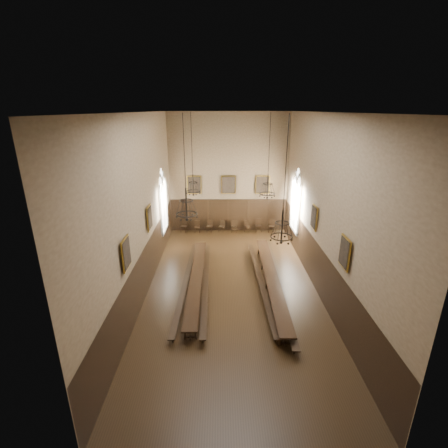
{
  "coord_description": "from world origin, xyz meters",
  "views": [
    {
      "loc": [
        -0.6,
        -15.32,
        9.13
      ],
      "look_at": [
        -0.42,
        1.5,
        3.16
      ],
      "focal_mm": 26.0,
      "sensor_mm": 36.0,
      "label": 1
    }
  ],
  "objects_px": {
    "chair_7": "(271,228)",
    "chandelier_front_left": "(186,208)",
    "table_right": "(271,282)",
    "chair_0": "(184,228)",
    "bench_right_outer": "(278,284)",
    "chair_4": "(234,229)",
    "chair_2": "(210,228)",
    "chandelier_back_left": "(193,186)",
    "chandelier_back_right": "(267,189)",
    "bench_left_outer": "(186,282)",
    "chair_1": "(197,229)",
    "table_left": "(197,282)",
    "bench_left_inner": "(206,283)",
    "chair_5": "(247,228)",
    "chandelier_front_right": "(282,230)",
    "chair_6": "(259,228)",
    "bench_right_inner": "(260,282)",
    "chair_3": "(222,228)"
  },
  "relations": [
    {
      "from": "chair_2",
      "to": "chandelier_front_left",
      "type": "bearing_deg",
      "value": -82.03
    },
    {
      "from": "bench_right_outer",
      "to": "chair_2",
      "type": "distance_m",
      "value": 9.53
    },
    {
      "from": "chandelier_back_left",
      "to": "chandelier_front_left",
      "type": "relative_size",
      "value": 1.0
    },
    {
      "from": "bench_left_outer",
      "to": "chandelier_back_left",
      "type": "distance_m",
      "value": 5.29
    },
    {
      "from": "table_right",
      "to": "bench_right_outer",
      "type": "bearing_deg",
      "value": -5.33
    },
    {
      "from": "bench_left_outer",
      "to": "chandelier_back_left",
      "type": "xyz_separation_m",
      "value": [
        0.38,
        2.02,
        4.88
      ]
    },
    {
      "from": "bench_right_inner",
      "to": "chair_0",
      "type": "height_order",
      "value": "chair_0"
    },
    {
      "from": "table_left",
      "to": "bench_left_inner",
      "type": "relative_size",
      "value": 0.97
    },
    {
      "from": "bench_left_outer",
      "to": "bench_left_inner",
      "type": "relative_size",
      "value": 1.02
    },
    {
      "from": "table_right",
      "to": "chair_1",
      "type": "bearing_deg",
      "value": 117.89
    },
    {
      "from": "table_right",
      "to": "chair_2",
      "type": "xyz_separation_m",
      "value": [
        -3.56,
        8.65,
        -0.1
      ]
    },
    {
      "from": "bench_right_inner",
      "to": "chair_4",
      "type": "distance_m",
      "value": 8.44
    },
    {
      "from": "table_left",
      "to": "chair_3",
      "type": "bearing_deg",
      "value": 80.83
    },
    {
      "from": "chair_7",
      "to": "chair_6",
      "type": "bearing_deg",
      "value": -175.5
    },
    {
      "from": "bench_left_inner",
      "to": "chandelier_front_left",
      "type": "bearing_deg",
      "value": -106.4
    },
    {
      "from": "chair_0",
      "to": "chair_2",
      "type": "distance_m",
      "value": 2.01
    },
    {
      "from": "chair_3",
      "to": "chandelier_front_left",
      "type": "xyz_separation_m",
      "value": [
        -1.53,
        -10.65,
        4.88
      ]
    },
    {
      "from": "bench_right_outer",
      "to": "chandelier_front_right",
      "type": "bearing_deg",
      "value": -101.0
    },
    {
      "from": "table_left",
      "to": "chandelier_back_left",
      "type": "bearing_deg",
      "value": 95.81
    },
    {
      "from": "chair_1",
      "to": "chair_7",
      "type": "distance_m",
      "value": 5.82
    },
    {
      "from": "table_right",
      "to": "chair_6",
      "type": "relative_size",
      "value": 9.6
    },
    {
      "from": "bench_right_inner",
      "to": "chair_7",
      "type": "xyz_separation_m",
      "value": [
        1.85,
        8.34,
        0.04
      ]
    },
    {
      "from": "bench_left_inner",
      "to": "bench_right_inner",
      "type": "height_order",
      "value": "bench_right_inner"
    },
    {
      "from": "chair_5",
      "to": "bench_left_inner",
      "type": "bearing_deg",
      "value": -102.64
    },
    {
      "from": "table_right",
      "to": "chair_0",
      "type": "relative_size",
      "value": 9.83
    },
    {
      "from": "bench_right_outer",
      "to": "chair_4",
      "type": "height_order",
      "value": "chair_4"
    },
    {
      "from": "chair_1",
      "to": "chair_7",
      "type": "relative_size",
      "value": 0.9
    },
    {
      "from": "chandelier_back_right",
      "to": "bench_left_outer",
      "type": "bearing_deg",
      "value": -154.21
    },
    {
      "from": "bench_left_outer",
      "to": "chair_6",
      "type": "distance_m",
      "value": 9.74
    },
    {
      "from": "chair_0",
      "to": "chair_4",
      "type": "distance_m",
      "value": 3.93
    },
    {
      "from": "table_left",
      "to": "chandelier_back_left",
      "type": "xyz_separation_m",
      "value": [
        -0.22,
        2.13,
        4.8
      ]
    },
    {
      "from": "chair_5",
      "to": "chandelier_front_left",
      "type": "distance_m",
      "value": 12.23
    },
    {
      "from": "bench_right_outer",
      "to": "chandelier_back_left",
      "type": "relative_size",
      "value": 2.47
    },
    {
      "from": "chair_0",
      "to": "chandelier_back_left",
      "type": "relative_size",
      "value": 0.24
    },
    {
      "from": "chandelier_back_right",
      "to": "chair_3",
      "type": "bearing_deg",
      "value": 112.31
    },
    {
      "from": "chair_2",
      "to": "chandelier_front_left",
      "type": "height_order",
      "value": "chandelier_front_left"
    },
    {
      "from": "bench_left_inner",
      "to": "chair_7",
      "type": "relative_size",
      "value": 9.22
    },
    {
      "from": "chair_4",
      "to": "bench_right_outer",
      "type": "bearing_deg",
      "value": -73.3
    },
    {
      "from": "table_left",
      "to": "chair_4",
      "type": "distance_m",
      "value": 8.76
    },
    {
      "from": "table_right",
      "to": "chandelier_front_right",
      "type": "distance_m",
      "value": 5.01
    },
    {
      "from": "chair_2",
      "to": "chandelier_back_left",
      "type": "relative_size",
      "value": 0.22
    },
    {
      "from": "table_right",
      "to": "bench_left_outer",
      "type": "height_order",
      "value": "table_right"
    },
    {
      "from": "bench_left_outer",
      "to": "chair_2",
      "type": "bearing_deg",
      "value": 83.06
    },
    {
      "from": "table_right",
      "to": "bench_right_outer",
      "type": "xyz_separation_m",
      "value": [
        0.37,
        -0.03,
        -0.08
      ]
    },
    {
      "from": "chair_7",
      "to": "chandelier_back_left",
      "type": "relative_size",
      "value": 0.24
    },
    {
      "from": "chair_4",
      "to": "table_left",
      "type": "bearing_deg",
      "value": -101.98
    },
    {
      "from": "bench_right_outer",
      "to": "table_left",
      "type": "bearing_deg",
      "value": 177.74
    },
    {
      "from": "bench_right_inner",
      "to": "chandelier_front_right",
      "type": "distance_m",
      "value": 5.23
    },
    {
      "from": "chair_1",
      "to": "chair_6",
      "type": "relative_size",
      "value": 0.9
    },
    {
      "from": "chair_7",
      "to": "chandelier_front_left",
      "type": "xyz_separation_m",
      "value": [
        -5.44,
        -10.56,
        4.84
      ]
    }
  ]
}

